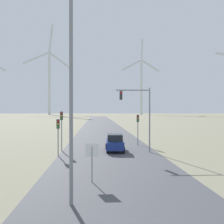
% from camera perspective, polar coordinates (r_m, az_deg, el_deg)
% --- Properties ---
extents(road_surface, '(10.00, 240.00, 0.01)m').
position_cam_1_polar(road_surface, '(53.42, -1.98, -4.23)').
color(road_surface, '#47474C').
rests_on(road_surface, ground).
extents(streetlamp, '(2.82, 0.32, 10.62)m').
position_cam_1_polar(streetlamp, '(12.49, -8.90, 10.33)').
color(streetlamp, gray).
rests_on(streetlamp, ground).
extents(stop_sign_near, '(0.81, 0.07, 2.36)m').
position_cam_1_polar(stop_sign_near, '(16.23, -4.38, -9.36)').
color(stop_sign_near, gray).
rests_on(stop_sign_near, ground).
extents(traffic_light_post_near_left, '(0.28, 0.34, 3.52)m').
position_cam_1_polar(traffic_light_post_near_left, '(25.56, -11.66, -3.64)').
color(traffic_light_post_near_left, gray).
rests_on(traffic_light_post_near_left, ground).
extents(traffic_light_post_near_right, '(0.28, 0.34, 3.80)m').
position_cam_1_polar(traffic_light_post_near_right, '(32.84, 5.65, -2.35)').
color(traffic_light_post_near_right, gray).
rests_on(traffic_light_post_near_right, ground).
extents(traffic_light_post_mid_left, '(0.28, 0.34, 4.23)m').
position_cam_1_polar(traffic_light_post_mid_left, '(28.64, -10.93, -2.17)').
color(traffic_light_post_mid_left, gray).
rests_on(traffic_light_post_mid_left, ground).
extents(traffic_light_mast_overhead, '(3.60, 0.35, 6.70)m').
position_cam_1_polar(traffic_light_mast_overhead, '(27.34, 5.86, 0.96)').
color(traffic_light_mast_overhead, gray).
rests_on(traffic_light_mast_overhead, ground).
extents(car_approaching, '(1.97, 4.17, 1.83)m').
position_cam_1_polar(car_approaching, '(28.01, 0.61, -6.70)').
color(car_approaching, navy).
rests_on(car_approaching, ground).
extents(wind_turbine_left, '(43.29, 2.60, 79.05)m').
position_cam_1_polar(wind_turbine_left, '(237.75, -13.49, 7.59)').
color(wind_turbine_left, silver).
rests_on(wind_turbine_left, ground).
extents(wind_turbine_center, '(33.91, 2.60, 68.35)m').
position_cam_1_polar(wind_turbine_center, '(239.64, 6.41, 6.66)').
color(wind_turbine_center, silver).
rests_on(wind_turbine_center, ground).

